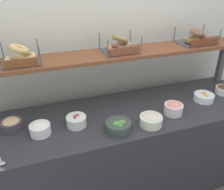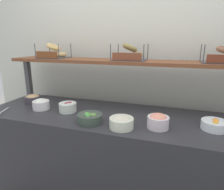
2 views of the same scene
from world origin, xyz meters
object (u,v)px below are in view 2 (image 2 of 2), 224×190
(bagel_basket_plain, at_px, (54,53))
(bowl_cream_cheese, at_px, (41,104))
(bowl_veggie_mix, at_px, (90,118))
(bowl_hummus, at_px, (33,99))
(bowl_fruit_salad, at_px, (214,125))
(serving_spoon_near_plate, at_px, (1,112))
(bowl_lox_spread, at_px, (158,121))
(bowl_potato_salad, at_px, (121,122))
(bagel_basket_everything, at_px, (130,54))
(bowl_beet_salad, at_px, (68,107))

(bagel_basket_plain, bearing_deg, bowl_cream_cheese, -80.82)
(bowl_veggie_mix, height_order, bowl_hummus, bowl_hummus)
(bowl_fruit_salad, bearing_deg, bowl_hummus, 176.17)
(serving_spoon_near_plate, bearing_deg, bowl_hummus, 78.30)
(bowl_veggie_mix, relative_size, bowl_lox_spread, 1.24)
(bagel_basket_plain, bearing_deg, bowl_veggie_mix, -38.12)
(bowl_cream_cheese, relative_size, bowl_fruit_salad, 0.85)
(bowl_potato_salad, bearing_deg, bowl_veggie_mix, 175.30)
(bowl_veggie_mix, height_order, serving_spoon_near_plate, bowl_veggie_mix)
(bagel_basket_everything, bearing_deg, serving_spoon_near_plate, -151.63)
(bowl_potato_salad, height_order, bagel_basket_everything, bagel_basket_everything)
(bowl_beet_salad, bearing_deg, bowl_hummus, 166.34)
(serving_spoon_near_plate, relative_size, bagel_basket_plain, 0.63)
(bowl_cream_cheese, distance_m, bagel_basket_plain, 0.54)
(bowl_cream_cheese, height_order, bagel_basket_plain, bagel_basket_plain)
(bowl_hummus, relative_size, bagel_basket_plain, 0.59)
(bowl_potato_salad, relative_size, serving_spoon_near_plate, 1.01)
(bowl_lox_spread, height_order, bowl_beet_salad, bowl_lox_spread)
(bagel_basket_plain, bearing_deg, bowl_fruit_salad, -11.89)
(bagel_basket_everything, bearing_deg, bagel_basket_plain, -179.33)
(bowl_veggie_mix, bearing_deg, bowl_lox_spread, 6.95)
(bowl_cream_cheese, height_order, bowl_veggie_mix, bowl_cream_cheese)
(bowl_cream_cheese, bearing_deg, bagel_basket_plain, 99.18)
(bowl_veggie_mix, xyz_separation_m, bowl_potato_salad, (0.25, -0.02, 0.01))
(serving_spoon_near_plate, bearing_deg, bowl_beet_salad, 21.92)
(bowl_beet_salad, bearing_deg, bagel_basket_everything, 34.86)
(bowl_cream_cheese, distance_m, bowl_lox_spread, 1.04)
(bowl_hummus, bearing_deg, bowl_beet_salad, -13.66)
(bowl_potato_salad, bearing_deg, bagel_basket_plain, 150.06)
(bowl_potato_salad, relative_size, bagel_basket_everything, 0.58)
(bowl_beet_salad, xyz_separation_m, bagel_basket_everything, (0.46, 0.32, 0.44))
(bagel_basket_everything, bearing_deg, bowl_beet_salad, -145.14)
(bowl_hummus, distance_m, bowl_beet_salad, 0.47)
(bowl_veggie_mix, xyz_separation_m, bowl_beet_salad, (-0.28, 0.16, 0.01))
(bowl_veggie_mix, bearing_deg, serving_spoon_near_plate, -176.05)
(bowl_veggie_mix, height_order, bagel_basket_everything, bagel_basket_everything)
(bowl_fruit_salad, height_order, serving_spoon_near_plate, bowl_fruit_salad)
(bowl_beet_salad, distance_m, serving_spoon_near_plate, 0.57)
(bowl_fruit_salad, relative_size, bowl_beet_salad, 1.17)
(bowl_cream_cheese, xyz_separation_m, bagel_basket_plain, (-0.05, 0.33, 0.43))
(bowl_potato_salad, xyz_separation_m, bagel_basket_plain, (-0.85, 0.49, 0.43))
(bowl_potato_salad, bearing_deg, bowl_fruit_salad, 16.17)
(bowl_cream_cheese, bearing_deg, bowl_lox_spread, -4.31)
(bowl_fruit_salad, bearing_deg, serving_spoon_near_plate, -172.71)
(bowl_lox_spread, relative_size, bowl_beet_salad, 1.01)
(bowl_beet_salad, bearing_deg, bowl_lox_spread, -6.97)
(bowl_lox_spread, xyz_separation_m, bowl_fruit_salad, (0.38, 0.10, -0.02))
(bowl_cream_cheese, height_order, bowl_potato_salad, bowl_cream_cheese)
(bowl_cream_cheese, xyz_separation_m, bagel_basket_everything, (0.73, 0.34, 0.43))
(bowl_cream_cheese, xyz_separation_m, bowl_veggie_mix, (0.54, -0.14, -0.01))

